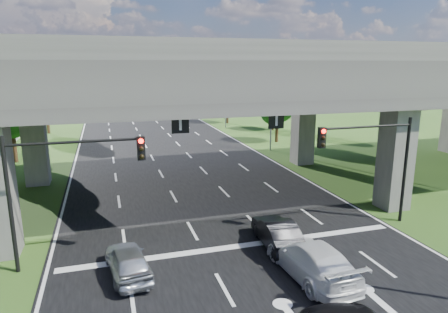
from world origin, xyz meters
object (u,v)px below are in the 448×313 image
streetlight_beyond (223,86)px  car_white (312,259)px  signal_left (63,176)px  streetlight_far (268,94)px  car_dark (277,233)px  car_silver (128,261)px  signal_right (374,153)px

streetlight_beyond → car_white: 41.19m
signal_left → car_white: bearing=-22.2°
streetlight_far → car_dark: size_ratio=2.36×
streetlight_beyond → car_silver: (-15.50, -37.76, -5.15)m
car_silver → streetlight_far: bearing=-132.5°
streetlight_beyond → car_white: bearing=-101.4°
signal_right → car_white: size_ratio=1.14×
signal_right → streetlight_far: bearing=83.5°
car_dark → signal_right: bearing=-165.9°
streetlight_far → streetlight_beyond: 16.00m
signal_right → car_silver: (-13.22, -1.71, -3.49)m
car_silver → car_white: 7.77m
car_dark → car_silver: bearing=11.3°
streetlight_far → car_dark: bearing=-111.6°
streetlight_far → signal_left: bearing=-131.8°
signal_left → car_silver: 4.58m
signal_right → car_silver: bearing=-172.6°
signal_left → car_silver: signal_left is taller
signal_left → streetlight_far: bearing=48.2°
signal_right → streetlight_beyond: 36.17m
streetlight_beyond → car_white: streetlight_beyond is taller
signal_right → streetlight_far: size_ratio=0.60×
car_dark → car_white: size_ratio=0.80×
signal_left → car_white: size_ratio=1.14×
signal_right → car_white: signal_right is taller
streetlight_far → streetlight_beyond: same height
signal_left → car_dark: bearing=-5.6°
signal_right → car_silver: signal_right is taller
signal_right → car_dark: size_ratio=1.42×
streetlight_far → car_silver: 27.21m
signal_right → signal_left: bearing=180.0°
signal_left → car_silver: (2.42, -1.71, -3.49)m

